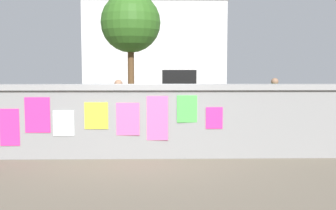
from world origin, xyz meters
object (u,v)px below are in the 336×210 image
at_px(motorcycle, 193,119).
at_px(person_walking, 119,104).
at_px(tree_roadside, 131,23).
at_px(bicycle_far, 52,133).
at_px(person_bystander, 274,99).
at_px(auto_rickshaw_truck, 206,96).
at_px(bicycle_near, 273,127).
at_px(car_parked, 85,105).

xyz_separation_m(motorcycle, person_walking, (-2.03, -1.15, 0.52)).
bearing_deg(tree_roadside, bicycle_far, -97.08).
height_order(motorcycle, person_bystander, person_bystander).
height_order(auto_rickshaw_truck, person_bystander, auto_rickshaw_truck).
bearing_deg(auto_rickshaw_truck, tree_roadside, 123.43).
bearing_deg(motorcycle, bicycle_near, -25.16).
distance_m(auto_rickshaw_truck, person_walking, 5.24).
height_order(motorcycle, tree_roadside, tree_roadside).
height_order(auto_rickshaw_truck, tree_roadside, tree_roadside).
xyz_separation_m(auto_rickshaw_truck, bicycle_far, (-4.31, -5.19, -0.54)).
xyz_separation_m(auto_rickshaw_truck, motorcycle, (-0.75, -3.30, -0.44)).
bearing_deg(auto_rickshaw_truck, bicycle_far, -129.73).
bearing_deg(tree_roadside, bicycle_near, -63.84).
bearing_deg(person_bystander, bicycle_far, -158.08).
distance_m(auto_rickshaw_truck, car_parked, 4.51).
relative_size(bicycle_far, tree_roadside, 0.30).
relative_size(auto_rickshaw_truck, bicycle_far, 2.21).
xyz_separation_m(motorcycle, tree_roadside, (-2.34, 7.97, 3.57)).
height_order(auto_rickshaw_truck, motorcycle, auto_rickshaw_truck).
bearing_deg(bicycle_far, bicycle_near, 9.41).
xyz_separation_m(bicycle_far, person_walking, (1.53, 0.75, 0.62)).
bearing_deg(motorcycle, tree_roadside, 106.33).
bearing_deg(tree_roadside, auto_rickshaw_truck, -56.57).
distance_m(bicycle_near, person_bystander, 1.69).
distance_m(bicycle_near, tree_roadside, 10.61).
xyz_separation_m(auto_rickshaw_truck, tree_roadside, (-3.09, 4.68, 3.13)).
distance_m(auto_rickshaw_truck, person_bystander, 3.26).
bearing_deg(car_parked, person_walking, -62.98).
bearing_deg(person_walking, bicycle_far, -154.04).
bearing_deg(motorcycle, person_bystander, 12.28).
relative_size(motorcycle, bicycle_far, 1.14).
relative_size(auto_rickshaw_truck, tree_roadside, 0.67).
height_order(bicycle_far, person_bystander, person_bystander).
height_order(bicycle_near, person_bystander, person_bystander).
height_order(auto_rickshaw_truck, person_walking, auto_rickshaw_truck).
bearing_deg(bicycle_near, person_bystander, 73.54).
relative_size(motorcycle, bicycle_near, 1.14).
height_order(car_parked, person_walking, person_walking).
relative_size(car_parked, bicycle_near, 2.36).
relative_size(bicycle_near, person_walking, 1.03).
bearing_deg(car_parked, bicycle_far, -93.38).
bearing_deg(tree_roadside, motorcycle, -73.67).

